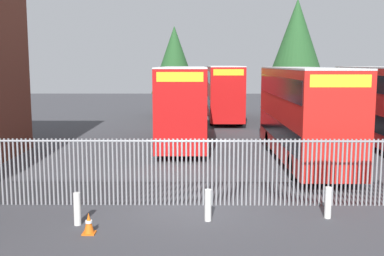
{
  "coord_description": "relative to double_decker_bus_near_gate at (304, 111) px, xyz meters",
  "views": [
    {
      "loc": [
        0.17,
        -14.85,
        4.58
      ],
      "look_at": [
        0.0,
        4.0,
        2.0
      ],
      "focal_mm": 43.86,
      "sensor_mm": 36.0,
      "label": 1
    }
  ],
  "objects": [
    {
      "name": "palisade_fence",
      "position": [
        -5.87,
        -6.82,
        -1.24
      ],
      "size": [
        15.53,
        0.14,
        2.35
      ],
      "color": "gray",
      "rests_on": "ground"
    },
    {
      "name": "double_decker_bus_behind_fence_right",
      "position": [
        -5.73,
        4.97,
        0.0
      ],
      "size": [
        2.54,
        10.81,
        4.42
      ],
      "color": "red",
      "rests_on": "ground"
    },
    {
      "name": "double_decker_bus_far_back",
      "position": [
        -2.73,
        16.63,
        0.0
      ],
      "size": [
        2.54,
        10.81,
        4.42
      ],
      "color": "red",
      "rests_on": "ground"
    },
    {
      "name": "double_decker_bus_near_gate",
      "position": [
        0.0,
        0.0,
        0.0
      ],
      "size": [
        2.54,
        10.81,
        4.42
      ],
      "color": "red",
      "rests_on": "ground"
    },
    {
      "name": "tree_short_side",
      "position": [
        2.84,
        15.46,
        3.84
      ],
      "size": [
        4.65,
        4.65,
        9.6
      ],
      "color": "#4C3823",
      "rests_on": "ground"
    },
    {
      "name": "ground_plane",
      "position": [
        -5.16,
        1.18,
        -2.42
      ],
      "size": [
        100.0,
        100.0,
        0.0
      ],
      "primitive_type": "plane",
      "color": "#3D3D42"
    },
    {
      "name": "bollard_near_left",
      "position": [
        -8.39,
        -8.76,
        -1.95
      ],
      "size": [
        0.2,
        0.2,
        0.95
      ],
      "primitive_type": "cylinder",
      "color": "silver",
      "rests_on": "ground"
    },
    {
      "name": "traffic_cone_by_gate",
      "position": [
        -7.9,
        -9.46,
        -2.13
      ],
      "size": [
        0.34,
        0.34,
        0.59
      ],
      "color": "orange",
      "rests_on": "ground"
    },
    {
      "name": "bollard_center_front",
      "position": [
        -4.64,
        -8.37,
        -1.95
      ],
      "size": [
        0.2,
        0.2,
        0.95
      ],
      "primitive_type": "cylinder",
      "color": "silver",
      "rests_on": "ground"
    },
    {
      "name": "bollard_near_right",
      "position": [
        -1.05,
        -8.09,
        -1.95
      ],
      "size": [
        0.2,
        0.2,
        0.95
      ],
      "primitive_type": "cylinder",
      "color": "silver",
      "rests_on": "ground"
    },
    {
      "name": "tree_tall_back",
      "position": [
        -6.9,
        19.68,
        2.5
      ],
      "size": [
        4.1,
        4.1,
        7.86
      ],
      "color": "#4C3823",
      "rests_on": "ground"
    }
  ]
}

